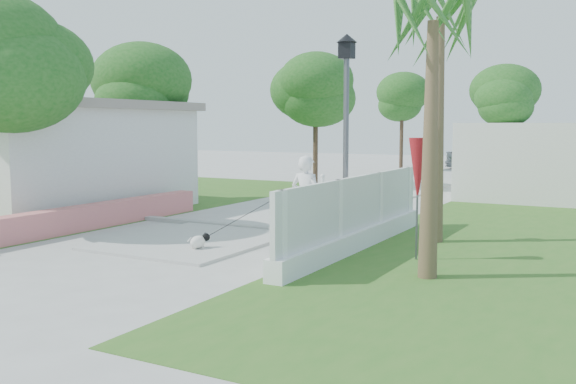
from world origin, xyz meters
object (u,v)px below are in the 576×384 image
Objects in this scene: bollard at (323,191)px; patio_umbrella at (418,171)px; parked_car at (485,157)px; dog at (199,241)px; street_lamp at (346,130)px; skateboarder at (263,209)px.

bollard is 7.25m from patio_umbrella.
dog is at bearing 171.97° from parked_car.
street_lamp reaches higher than parked_car.
skateboarder reaches higher than bollard.
skateboarder is at bearing 174.20° from parked_car.
parked_car is (-2.00, 23.96, -1.70)m from street_lamp.
bollard is at bearing 118.83° from dog.
dog is at bearing -162.59° from patio_umbrella.
dog is 26.25m from parked_car.
skateboarder is 25.42m from parked_car.
street_lamp is at bearing 152.24° from patio_umbrella.
patio_umbrella is 1.08× the size of skateboarder.
street_lamp is 5.56m from bollard.
parked_car is at bearing 87.95° from bollard.
bollard reaches higher than dog.
bollard is 0.26× the size of parked_car.
street_lamp is 2.27m from patio_umbrella.
skateboarder is (-3.11, -0.44, -0.86)m from patio_umbrella.
bollard is 6.82m from dog.
street_lamp is 3.88m from dog.
patio_umbrella is 4.55m from dog.
street_lamp reaches higher than bollard.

